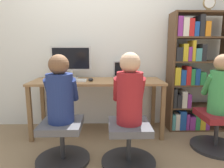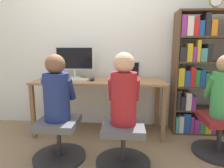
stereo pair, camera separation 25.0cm
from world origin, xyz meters
name	(u,v)px [view 1 (the left image)]	position (x,y,z in m)	size (l,w,h in m)	color
ground_plane	(97,142)	(0.00, 0.00, 0.00)	(14.00, 14.00, 0.00)	#846B4C
wall_back	(98,40)	(0.00, 0.66, 1.30)	(10.00, 0.05, 2.60)	silver
desk	(97,86)	(0.00, 0.30, 0.67)	(1.76, 0.59, 0.75)	olive
desktop_monitor	(71,61)	(-0.38, 0.47, 1.01)	(0.57, 0.18, 0.46)	beige
laptop	(126,76)	(0.39, 0.39, 0.80)	(0.34, 0.30, 0.25)	#B7B7BC
keyboard	(71,80)	(-0.35, 0.23, 0.76)	(0.41, 0.15, 0.03)	silver
computer_mouse_by_keyboard	(91,80)	(-0.08, 0.24, 0.77)	(0.07, 0.10, 0.04)	black
office_chair_left	(62,142)	(-0.34, -0.43, 0.22)	(0.56, 0.56, 0.44)	#262628
office_chair_right	(129,143)	(0.35, -0.49, 0.22)	(0.56, 0.56, 0.44)	#262628
person_at_monitor	(60,92)	(-0.34, -0.42, 0.75)	(0.33, 0.31, 0.68)	navy
person_at_laptop	(130,91)	(0.35, -0.48, 0.77)	(0.31, 0.31, 0.71)	maroon
bookshelf	(191,74)	(1.33, 0.40, 0.81)	(0.81, 0.33, 1.66)	#513823
desk_clock	(209,3)	(1.47, 0.32, 1.76)	(0.16, 0.03, 0.18)	olive
office_chair_side	(216,131)	(1.42, -0.19, 0.22)	(0.56, 0.56, 0.44)	#262628
person_near_shelf	(221,86)	(1.42, -0.19, 0.75)	(0.31, 0.30, 0.68)	#388C47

